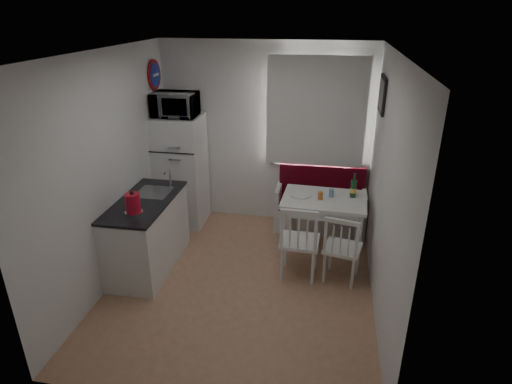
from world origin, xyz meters
TOP-DOWN VIEW (x-y plane):
  - floor at (0.00, 0.00)m, footprint 3.00×3.50m
  - ceiling at (0.00, 0.00)m, footprint 3.00×3.50m
  - wall_back at (0.00, 1.75)m, footprint 3.00×0.02m
  - wall_front at (0.00, -1.75)m, footprint 3.00×0.02m
  - wall_left at (-1.50, 0.00)m, footprint 0.02×3.50m
  - wall_right at (1.50, 0.00)m, footprint 0.02×3.50m
  - window at (0.70, 1.72)m, footprint 1.22×0.06m
  - curtain at (0.70, 1.65)m, footprint 1.35×0.02m
  - kitchen_counter at (-1.20, 0.16)m, footprint 0.62×1.32m
  - wall_sign at (-1.47, 1.45)m, footprint 0.03×0.40m
  - picture_frame at (1.48, 1.10)m, footprint 0.04×0.52m
  - bench at (0.84, 1.51)m, footprint 1.28×0.49m
  - dining_table at (0.89, 0.85)m, footprint 1.07×0.78m
  - chair_left at (0.64, 0.18)m, footprint 0.46×0.44m
  - chair_right at (1.14, 0.19)m, footprint 0.48×0.47m
  - fridge at (-1.18, 1.40)m, footprint 0.65×0.65m
  - microwave at (-1.18, 1.35)m, footprint 0.59×0.40m
  - kettle at (-1.15, -0.21)m, footprint 0.20×0.20m
  - wine_bottle at (1.24, 0.95)m, footprint 0.08×0.08m
  - drinking_glass_orange at (0.84, 0.80)m, footprint 0.06×0.06m
  - drinking_glass_blue at (0.97, 0.90)m, footprint 0.06×0.06m
  - plate at (0.59, 0.87)m, footprint 0.26×0.26m

SIDE VIEW (x-z plane):
  - floor at x=0.00m, z-range -0.01..0.01m
  - bench at x=0.84m, z-range -0.15..0.76m
  - kitchen_counter at x=-1.20m, z-range -0.12..1.04m
  - chair_right at x=1.14m, z-range 0.30..0.77m
  - chair_left at x=0.64m, z-range 0.33..0.84m
  - dining_table at x=0.89m, z-range 0.30..1.09m
  - plate at x=0.59m, z-range 0.78..0.80m
  - fridge at x=-1.18m, z-range 0.00..1.62m
  - drinking_glass_orange at x=0.84m, z-range 0.78..0.88m
  - drinking_glass_blue at x=0.97m, z-range 0.78..0.89m
  - wine_bottle at x=1.24m, z-range 0.78..1.10m
  - kettle at x=-1.15m, z-range 0.90..1.16m
  - wall_back at x=0.00m, z-range 0.00..2.60m
  - wall_front at x=0.00m, z-range 0.00..2.60m
  - wall_left at x=-1.50m, z-range 0.00..2.60m
  - wall_right at x=1.50m, z-range 0.00..2.60m
  - window at x=0.70m, z-range 0.89..2.36m
  - curtain at x=0.70m, z-range 0.93..2.42m
  - microwave at x=-1.18m, z-range 1.62..1.94m
  - picture_frame at x=1.48m, z-range 1.84..2.26m
  - wall_sign at x=-1.47m, z-range 1.95..2.35m
  - ceiling at x=0.00m, z-range 2.59..2.61m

